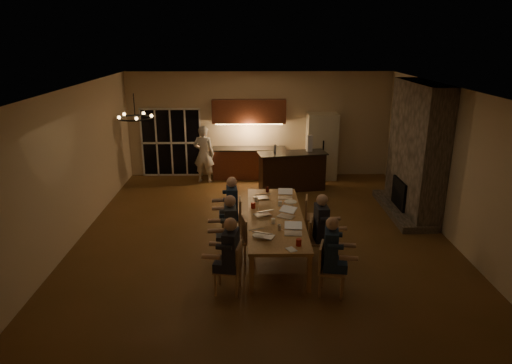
% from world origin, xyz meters
% --- Properties ---
extents(floor, '(9.00, 9.00, 0.00)m').
position_xyz_m(floor, '(0.00, 0.00, 0.00)').
color(floor, brown).
rests_on(floor, ground).
extents(back_wall, '(8.00, 0.04, 3.20)m').
position_xyz_m(back_wall, '(0.00, 4.52, 1.60)').
color(back_wall, '#C6B18C').
rests_on(back_wall, ground).
extents(left_wall, '(0.04, 9.00, 3.20)m').
position_xyz_m(left_wall, '(-4.02, 0.00, 1.60)').
color(left_wall, '#C6B18C').
rests_on(left_wall, ground).
extents(right_wall, '(0.04, 9.00, 3.20)m').
position_xyz_m(right_wall, '(4.02, 0.00, 1.60)').
color(right_wall, '#C6B18C').
rests_on(right_wall, ground).
extents(ceiling, '(8.00, 9.00, 0.04)m').
position_xyz_m(ceiling, '(0.00, 0.00, 3.22)').
color(ceiling, white).
rests_on(ceiling, back_wall).
extents(french_doors, '(1.86, 0.08, 2.10)m').
position_xyz_m(french_doors, '(-2.70, 4.47, 1.05)').
color(french_doors, black).
rests_on(french_doors, ground).
extents(fireplace, '(0.58, 2.50, 3.20)m').
position_xyz_m(fireplace, '(3.70, 1.20, 1.60)').
color(fireplace, '#706258').
rests_on(fireplace, ground).
extents(kitchenette, '(2.24, 0.68, 2.40)m').
position_xyz_m(kitchenette, '(-0.30, 4.20, 1.20)').
color(kitchenette, brown).
rests_on(kitchenette, ground).
extents(refrigerator, '(0.90, 0.68, 2.00)m').
position_xyz_m(refrigerator, '(1.90, 4.15, 1.00)').
color(refrigerator, beige).
rests_on(refrigerator, ground).
extents(dining_table, '(1.10, 3.36, 0.75)m').
position_xyz_m(dining_table, '(0.22, -0.82, 0.38)').
color(dining_table, '#B68048').
rests_on(dining_table, ground).
extents(bar_island, '(2.00, 0.99, 1.08)m').
position_xyz_m(bar_island, '(0.91, 3.05, 0.54)').
color(bar_island, black).
rests_on(bar_island, ground).
extents(chair_left_near, '(0.50, 0.50, 0.89)m').
position_xyz_m(chair_left_near, '(-0.68, -2.40, 0.45)').
color(chair_left_near, tan).
rests_on(chair_left_near, ground).
extents(chair_left_mid, '(0.52, 0.52, 0.89)m').
position_xyz_m(chair_left_mid, '(-0.60, -1.30, 0.45)').
color(chair_left_mid, tan).
rests_on(chair_left_mid, ground).
extents(chair_left_far, '(0.46, 0.46, 0.89)m').
position_xyz_m(chair_left_far, '(-0.70, -0.17, 0.45)').
color(chair_left_far, tan).
rests_on(chair_left_far, ground).
extents(chair_right_near, '(0.54, 0.54, 0.89)m').
position_xyz_m(chair_right_near, '(1.09, -2.49, 0.45)').
color(chair_right_near, tan).
rests_on(chair_right_near, ground).
extents(chair_right_mid, '(0.51, 0.51, 0.89)m').
position_xyz_m(chair_right_mid, '(1.07, -1.35, 0.45)').
color(chair_right_mid, tan).
rests_on(chair_right_mid, ground).
extents(chair_right_far, '(0.50, 0.50, 0.89)m').
position_xyz_m(chair_right_far, '(1.13, -0.15, 0.45)').
color(chair_right_far, tan).
rests_on(chair_right_far, ground).
extents(person_left_near, '(0.69, 0.69, 1.38)m').
position_xyz_m(person_left_near, '(-0.61, -2.46, 0.69)').
color(person_left_near, '#262831').
rests_on(person_left_near, ground).
extents(person_right_near, '(0.68, 0.68, 1.38)m').
position_xyz_m(person_right_near, '(1.06, -2.45, 0.69)').
color(person_right_near, '#1E304B').
rests_on(person_right_near, ground).
extents(person_left_mid, '(0.64, 0.64, 1.38)m').
position_xyz_m(person_left_mid, '(-0.66, -1.35, 0.69)').
color(person_left_mid, '#3A4045').
rests_on(person_left_mid, ground).
extents(person_right_mid, '(0.64, 0.64, 1.38)m').
position_xyz_m(person_right_mid, '(1.06, -1.32, 0.69)').
color(person_right_mid, '#262831').
rests_on(person_right_mid, ground).
extents(person_left_far, '(0.65, 0.65, 1.38)m').
position_xyz_m(person_left_far, '(-0.67, -0.20, 0.69)').
color(person_left_far, '#1E304B').
rests_on(person_left_far, ground).
extents(standing_person, '(0.70, 0.53, 1.71)m').
position_xyz_m(standing_person, '(-1.64, 3.81, 0.86)').
color(standing_person, silver).
rests_on(standing_person, ground).
extents(chandelier, '(0.64, 0.64, 0.03)m').
position_xyz_m(chandelier, '(-2.41, -0.88, 2.75)').
color(chandelier, black).
rests_on(chandelier, ceiling).
extents(laptop_a, '(0.40, 0.38, 0.23)m').
position_xyz_m(laptop_a, '(-0.03, -1.81, 0.86)').
color(laptop_a, silver).
rests_on(laptop_a, dining_table).
extents(laptop_b, '(0.34, 0.31, 0.23)m').
position_xyz_m(laptop_b, '(0.50, -1.69, 0.86)').
color(laptop_b, silver).
rests_on(laptop_b, dining_table).
extents(laptop_c, '(0.41, 0.39, 0.23)m').
position_xyz_m(laptop_c, '(-0.04, -0.76, 0.86)').
color(laptop_c, silver).
rests_on(laptop_c, dining_table).
extents(laptop_d, '(0.42, 0.40, 0.23)m').
position_xyz_m(laptop_d, '(0.43, -0.87, 0.86)').
color(laptop_d, silver).
rests_on(laptop_d, dining_table).
extents(laptop_e, '(0.37, 0.34, 0.23)m').
position_xyz_m(laptop_e, '(-0.03, 0.23, 0.86)').
color(laptop_e, silver).
rests_on(laptop_e, dining_table).
extents(laptop_f, '(0.34, 0.30, 0.23)m').
position_xyz_m(laptop_f, '(0.50, 0.23, 0.86)').
color(laptop_f, silver).
rests_on(laptop_f, dining_table).
extents(mug_front, '(0.08, 0.08, 0.10)m').
position_xyz_m(mug_front, '(0.15, -1.20, 0.80)').
color(mug_front, white).
rests_on(mug_front, dining_table).
extents(mug_mid, '(0.09, 0.09, 0.10)m').
position_xyz_m(mug_mid, '(0.35, -0.24, 0.80)').
color(mug_mid, white).
rests_on(mug_mid, dining_table).
extents(mug_back, '(0.08, 0.08, 0.10)m').
position_xyz_m(mug_back, '(-0.15, 0.02, 0.80)').
color(mug_back, white).
rests_on(mug_back, dining_table).
extents(redcup_near, '(0.10, 0.10, 0.12)m').
position_xyz_m(redcup_near, '(0.54, -2.19, 0.81)').
color(redcup_near, '#AE1C0B').
rests_on(redcup_near, dining_table).
extents(redcup_mid, '(0.09, 0.09, 0.12)m').
position_xyz_m(redcup_mid, '(-0.22, -0.38, 0.81)').
color(redcup_mid, '#AE1C0B').
rests_on(redcup_mid, dining_table).
extents(can_silver, '(0.06, 0.06, 0.12)m').
position_xyz_m(can_silver, '(0.25, -1.54, 0.81)').
color(can_silver, '#B2B2B7').
rests_on(can_silver, dining_table).
extents(can_cola, '(0.07, 0.07, 0.12)m').
position_xyz_m(can_cola, '(0.12, 0.65, 0.81)').
color(can_cola, '#3F0F0C').
rests_on(can_cola, dining_table).
extents(can_right, '(0.06, 0.06, 0.12)m').
position_xyz_m(can_right, '(0.58, -0.58, 0.81)').
color(can_right, '#B2B2B7').
rests_on(can_right, dining_table).
extents(plate_near, '(0.23, 0.23, 0.02)m').
position_xyz_m(plate_near, '(0.54, -1.43, 0.76)').
color(plate_near, white).
rests_on(plate_near, dining_table).
extents(plate_left, '(0.22, 0.22, 0.02)m').
position_xyz_m(plate_left, '(-0.14, -1.77, 0.76)').
color(plate_left, white).
rests_on(plate_left, dining_table).
extents(plate_far, '(0.27, 0.27, 0.02)m').
position_xyz_m(plate_far, '(0.59, -0.04, 0.76)').
color(plate_far, white).
rests_on(plate_far, dining_table).
extents(notepad, '(0.21, 0.24, 0.01)m').
position_xyz_m(notepad, '(0.40, -2.35, 0.76)').
color(notepad, white).
rests_on(notepad, dining_table).
extents(bar_bottle, '(0.07, 0.07, 0.24)m').
position_xyz_m(bar_bottle, '(0.42, 3.00, 1.20)').
color(bar_bottle, '#99999E').
rests_on(bar_bottle, bar_island).
extents(bar_blender, '(0.17, 0.17, 0.46)m').
position_xyz_m(bar_blender, '(1.40, 3.21, 1.31)').
color(bar_blender, silver).
rests_on(bar_blender, bar_island).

